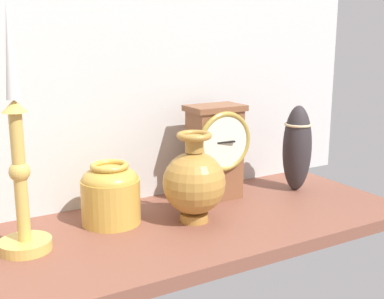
{
  "coord_description": "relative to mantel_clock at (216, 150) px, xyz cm",
  "views": [
    {
      "loc": [
        -39.06,
        -78.2,
        35.19
      ],
      "look_at": [
        7.03,
        0.0,
        14.0
      ],
      "focal_mm": 47.59,
      "sensor_mm": 36.0,
      "label": 1
    }
  ],
  "objects": [
    {
      "name": "back_wall",
      "position": [
        -18.35,
        9.29,
        21.89
      ],
      "size": [
        120.0,
        2.0,
        65.0
      ],
      "primitive_type": "cube",
      "color": "silver",
      "rests_on": "ground_plane"
    },
    {
      "name": "ground_plane",
      "position": [
        -18.35,
        -9.21,
        -11.81
      ],
      "size": [
        100.0,
        36.0,
        2.4
      ],
      "primitive_type": "cube",
      "color": "brown"
    },
    {
      "name": "mantel_clock",
      "position": [
        0.0,
        0.0,
        0.0
      ],
      "size": [
        12.58,
        8.57,
        20.17
      ],
      "color": "brown",
      "rests_on": "ground_plane"
    },
    {
      "name": "candlestick_tall_left",
      "position": [
        -41.53,
        -6.49,
        2.78
      ],
      "size": [
        8.6,
        8.6,
        40.03
      ],
      "color": "#DAB253",
      "rests_on": "ground_plane"
    },
    {
      "name": "brass_vase_bulbous",
      "position": [
        -10.85,
        -9.22,
        -2.86
      ],
      "size": [
        11.85,
        11.85,
        17.14
      ],
      "color": "#B38238",
      "rests_on": "ground_plane"
    },
    {
      "name": "tall_ceramic_vase",
      "position": [
        18.9,
        -4.16,
        -0.82
      ],
      "size": [
        6.41,
        6.41,
        19.3
      ],
      "color": "#2F292C",
      "rests_on": "ground_plane"
    },
    {
      "name": "brass_vase_jar",
      "position": [
        -24.7,
        -2.06,
        -4.7
      ],
      "size": [
        11.03,
        11.03,
        11.6
      ],
      "color": "gold",
      "rests_on": "ground_plane"
    }
  ]
}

